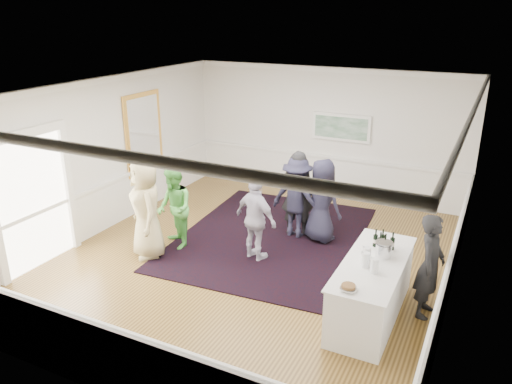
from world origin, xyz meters
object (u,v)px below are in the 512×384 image
at_px(guest_lilac, 256,219).
at_px(serving_table, 372,289).
at_px(guest_green, 174,208).
at_px(bartender, 430,266).
at_px(guest_tan, 146,209).
at_px(guest_dark_a, 297,198).
at_px(ice_bucket, 384,250).
at_px(guest_navy, 322,201).
at_px(guest_dark_b, 297,194).
at_px(nut_bowl, 348,288).

bearing_deg(guest_lilac, serving_table, 177.86).
bearing_deg(guest_green, bartender, 35.52).
relative_size(bartender, guest_tan, 0.86).
bearing_deg(guest_lilac, guest_dark_a, -84.69).
bearing_deg(guest_tan, ice_bucket, 40.74).
height_order(guest_tan, guest_green, guest_tan).
bearing_deg(guest_green, guest_navy, 70.18).
bearing_deg(ice_bucket, serving_table, -109.95).
height_order(guest_lilac, ice_bucket, guest_lilac).
bearing_deg(bartender, guest_green, 92.29).
bearing_deg(bartender, guest_navy, 57.80).
relative_size(serving_table, guest_dark_b, 1.25).
distance_m(ice_bucket, nut_bowl, 1.19).
bearing_deg(guest_tan, guest_dark_b, 83.66).
xyz_separation_m(bartender, guest_navy, (-2.34, 1.78, 0.03)).
distance_m(guest_tan, guest_lilac, 2.07).
height_order(guest_navy, nut_bowl, guest_navy).
bearing_deg(serving_table, guest_tan, 178.56).
relative_size(guest_tan, guest_navy, 1.12).
bearing_deg(guest_lilac, nut_bowl, 159.42).
height_order(bartender, guest_green, bartender).
bearing_deg(guest_dark_b, nut_bowl, 98.19).
distance_m(bartender, ice_bucket, 0.73).
distance_m(serving_table, guest_green, 4.14).
relative_size(guest_navy, ice_bucket, 6.64).
xyz_separation_m(serving_table, guest_tan, (-4.31, 0.11, 0.50)).
distance_m(bartender, nut_bowl, 1.63).
xyz_separation_m(guest_tan, ice_bucket, (4.40, 0.12, 0.07)).
height_order(guest_green, guest_dark_a, guest_dark_a).
distance_m(guest_green, ice_bucket, 4.18).
distance_m(guest_green, guest_lilac, 1.68).
xyz_separation_m(bartender, nut_bowl, (-0.87, -1.37, 0.13)).
distance_m(guest_green, guest_navy, 2.93).
bearing_deg(nut_bowl, guest_dark_b, 122.33).
relative_size(guest_dark_a, guest_navy, 0.99).
height_order(bartender, guest_dark_b, guest_dark_b).
distance_m(guest_dark_a, ice_bucket, 2.94).
bearing_deg(serving_table, guest_navy, 125.69).
xyz_separation_m(guest_dark_b, guest_navy, (0.55, -0.04, -0.05)).
bearing_deg(guest_navy, bartender, 163.42).
height_order(guest_tan, guest_dark_b, guest_tan).
height_order(bartender, guest_tan, guest_tan).
xyz_separation_m(serving_table, nut_bowl, (-0.12, -0.94, 0.50)).
bearing_deg(serving_table, bartender, 29.15).
xyz_separation_m(guest_tan, guest_green, (0.24, 0.55, -0.15)).
xyz_separation_m(guest_tan, nut_bowl, (4.19, -1.05, -0.00)).
distance_m(bartender, guest_dark_a, 3.36).
bearing_deg(bartender, guest_tan, 98.67).
distance_m(guest_dark_b, ice_bucket, 3.00).
bearing_deg(nut_bowl, serving_table, 82.78).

